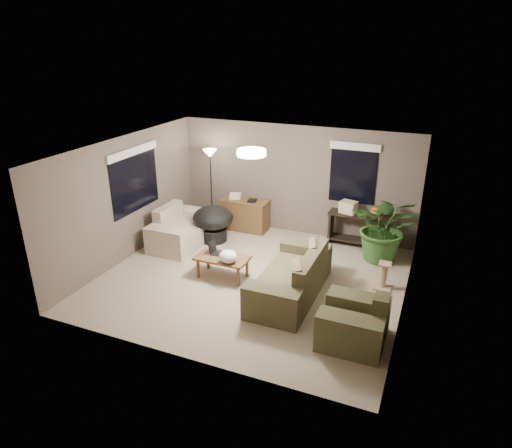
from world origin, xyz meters
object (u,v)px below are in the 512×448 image
at_px(floor_lamp, 210,163).
at_px(houseplant, 385,234).
at_px(console_table, 358,228).
at_px(loveseat, 181,231).
at_px(papasan_chair, 213,221).
at_px(cat_scratching_post, 384,277).
at_px(desk, 245,215).
at_px(coffee_table, 222,260).
at_px(main_sofa, 293,280).
at_px(armchair, 355,324).

distance_m(floor_lamp, houseplant, 4.16).
xyz_separation_m(console_table, floor_lamp, (-3.42, -0.27, 1.16)).
bearing_deg(console_table, loveseat, -159.38).
bearing_deg(papasan_chair, cat_scratching_post, -9.99).
bearing_deg(cat_scratching_post, loveseat, 176.82).
bearing_deg(loveseat, houseplant, 12.10).
distance_m(papasan_chair, cat_scratching_post, 3.91).
xyz_separation_m(desk, cat_scratching_post, (3.44, -1.53, -0.16)).
distance_m(loveseat, coffee_table, 1.84).
bearing_deg(loveseat, papasan_chair, 36.48).
bearing_deg(floor_lamp, loveseat, -100.72).
height_order(desk, cat_scratching_post, desk).
height_order(console_table, houseplant, houseplant).
xyz_separation_m(loveseat, papasan_chair, (0.58, 0.43, 0.17)).
bearing_deg(desk, papasan_chair, -115.31).
bearing_deg(papasan_chair, floor_lamp, 119.72).
distance_m(main_sofa, console_table, 2.56).
distance_m(main_sofa, desk, 3.11).
height_order(coffee_table, floor_lamp, floor_lamp).
height_order(loveseat, houseplant, houseplant).
distance_m(console_table, houseplant, 0.77).
bearing_deg(floor_lamp, console_table, 4.59).
height_order(floor_lamp, houseplant, floor_lamp).
relative_size(coffee_table, houseplant, 0.69).
bearing_deg(console_table, floor_lamp, -175.41).
bearing_deg(console_table, armchair, -79.69).
bearing_deg(main_sofa, cat_scratching_post, 30.67).
relative_size(main_sofa, houseplant, 1.51).
xyz_separation_m(console_table, houseplant, (0.61, -0.46, 0.13)).
xyz_separation_m(console_table, papasan_chair, (-3.05, -0.93, 0.03)).
relative_size(loveseat, papasan_chair, 1.46).
relative_size(armchair, desk, 0.91).
distance_m(desk, papasan_chair, 0.94).
xyz_separation_m(desk, floor_lamp, (-0.78, -0.19, 1.22)).
relative_size(armchair, console_table, 0.77).
bearing_deg(coffee_table, console_table, 48.58).
bearing_deg(houseplant, papasan_chair, -172.56).
bearing_deg(loveseat, desk, 52.45).
bearing_deg(cat_scratching_post, desk, 156.05).
xyz_separation_m(desk, console_table, (2.64, 0.08, 0.06)).
relative_size(loveseat, cat_scratching_post, 3.20).
height_order(armchair, desk, armchair).
distance_m(main_sofa, coffee_table, 1.44).
height_order(coffee_table, desk, desk).
xyz_separation_m(floor_lamp, cat_scratching_post, (4.22, -1.34, -1.38)).
distance_m(main_sofa, floor_lamp, 3.76).
distance_m(armchair, console_table, 3.45).
bearing_deg(cat_scratching_post, floor_lamp, 162.42).
relative_size(main_sofa, papasan_chair, 2.00).
xyz_separation_m(armchair, desk, (-3.26, 3.31, 0.08)).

